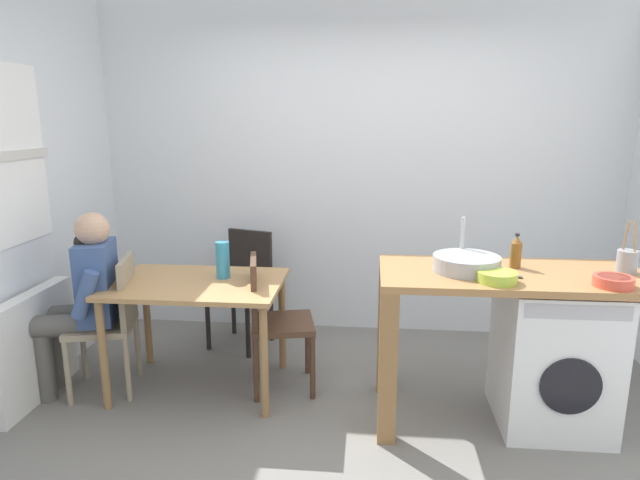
{
  "coord_description": "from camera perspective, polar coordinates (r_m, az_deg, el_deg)",
  "views": [
    {
      "loc": [
        0.1,
        -2.72,
        1.78
      ],
      "look_at": [
        -0.2,
        0.45,
        1.05
      ],
      "focal_mm": 30.42,
      "sensor_mm": 36.0,
      "label": 1
    }
  ],
  "objects": [
    {
      "name": "ground_plane",
      "position": [
        3.25,
        2.96,
        -20.39
      ],
      "size": [
        5.46,
        5.46,
        0.0
      ],
      "primitive_type": "plane",
      "color": "slate"
    },
    {
      "name": "wall_back",
      "position": [
        4.49,
        4.19,
        7.32
      ],
      "size": [
        4.6,
        0.1,
        2.7
      ],
      "primitive_type": "cube",
      "color": "silver",
      "rests_on": "ground_plane"
    },
    {
      "name": "radiator",
      "position": [
        3.96,
        -27.9,
        -9.92
      ],
      "size": [
        0.1,
        0.8,
        0.7
      ],
      "primitive_type": "cube",
      "color": "white",
      "rests_on": "ground_plane"
    },
    {
      "name": "dining_table",
      "position": [
        3.63,
        -12.77,
        -5.74
      ],
      "size": [
        1.1,
        0.76,
        0.74
      ],
      "color": "tan",
      "rests_on": "ground_plane"
    },
    {
      "name": "chair_person_seat",
      "position": [
        3.81,
        -20.98,
        -7.57
      ],
      "size": [
        0.48,
        0.48,
        0.9
      ],
      "rotation": [
        0.0,
        0.0,
        1.81
      ],
      "color": "gray",
      "rests_on": "ground_plane"
    },
    {
      "name": "chair_opposite",
      "position": [
        3.59,
        -5.17,
        -7.96
      ],
      "size": [
        0.47,
        0.47,
        0.9
      ],
      "rotation": [
        0.0,
        0.0,
        -1.36
      ],
      "color": "#4C3323",
      "rests_on": "ground_plane"
    },
    {
      "name": "chair_spare_by_wall",
      "position": [
        4.34,
        -7.99,
        -4.31
      ],
      "size": [
        0.51,
        0.51,
        0.9
      ],
      "rotation": [
        0.0,
        0.0,
        2.82
      ],
      "color": "black",
      "rests_on": "ground_plane"
    },
    {
      "name": "seated_person",
      "position": [
        3.8,
        -23.55,
        -5.25
      ],
      "size": [
        0.54,
        0.54,
        1.2
      ],
      "rotation": [
        0.0,
        0.0,
        1.81
      ],
      "color": "#595651",
      "rests_on": "ground_plane"
    },
    {
      "name": "kitchen_counter",
      "position": [
        3.26,
        15.83,
        -5.86
      ],
      "size": [
        1.5,
        0.68,
        0.92
      ],
      "color": "#9E7042",
      "rests_on": "ground_plane"
    },
    {
      "name": "washing_machine",
      "position": [
        3.5,
        23.29,
        -10.99
      ],
      "size": [
        0.6,
        0.61,
        0.86
      ],
      "color": "white",
      "rests_on": "ground_plane"
    },
    {
      "name": "sink_basin",
      "position": [
        3.2,
        15.14,
        -2.39
      ],
      "size": [
        0.38,
        0.38,
        0.09
      ],
      "primitive_type": "cylinder",
      "color": "#9EA0A5",
      "rests_on": "kitchen_counter"
    },
    {
      "name": "tap",
      "position": [
        3.35,
        14.74,
        -0.02
      ],
      "size": [
        0.02,
        0.02,
        0.28
      ],
      "primitive_type": "cylinder",
      "color": "#B2B2B7",
      "rests_on": "kitchen_counter"
    },
    {
      "name": "bottle_tall_green",
      "position": [
        3.35,
        19.93,
        -1.21
      ],
      "size": [
        0.06,
        0.06,
        0.2
      ],
      "color": "brown",
      "rests_on": "kitchen_counter"
    },
    {
      "name": "mixing_bowl",
      "position": [
        3.04,
        18.13,
        -3.64
      ],
      "size": [
        0.21,
        0.21,
        0.06
      ],
      "color": "#A8C63D",
      "rests_on": "kitchen_counter"
    },
    {
      "name": "utensil_crock",
      "position": [
        3.5,
        29.58,
        -1.92
      ],
      "size": [
        0.11,
        0.11,
        0.3
      ],
      "color": "gray",
      "rests_on": "kitchen_counter"
    },
    {
      "name": "colander",
      "position": [
        3.2,
        28.48,
        -3.79
      ],
      "size": [
        0.2,
        0.2,
        0.06
      ],
      "color": "#D84C38",
      "rests_on": "kitchen_counter"
    },
    {
      "name": "vase",
      "position": [
        3.62,
        -10.19,
        -2.07
      ],
      "size": [
        0.09,
        0.09,
        0.24
      ],
      "primitive_type": "cylinder",
      "color": "teal",
      "rests_on": "dining_table"
    },
    {
      "name": "scissors",
      "position": [
        3.16,
        19.2,
        -3.63
      ],
      "size": [
        0.15,
        0.06,
        0.01
      ],
      "color": "#B2B2B7",
      "rests_on": "kitchen_counter"
    }
  ]
}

